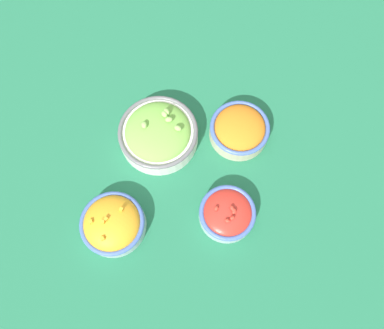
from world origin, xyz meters
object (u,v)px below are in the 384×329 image
at_px(bowl_lettuce, 158,133).
at_px(bowl_squash, 113,224).
at_px(bowl_carrots, 239,129).
at_px(bowl_cherry_tomatoes, 227,213).

relative_size(bowl_lettuce, bowl_squash, 1.32).
xyz_separation_m(bowl_lettuce, bowl_carrots, (-0.08, 0.20, -0.00)).
xyz_separation_m(bowl_lettuce, bowl_cherry_tomatoes, (0.14, 0.23, -0.01)).
bearing_deg(bowl_cherry_tomatoes, bowl_carrots, -170.80).
height_order(bowl_lettuce, bowl_carrots, bowl_lettuce).
relative_size(bowl_cherry_tomatoes, bowl_carrots, 0.88).
xyz_separation_m(bowl_lettuce, bowl_squash, (0.25, -0.02, -0.01)).
bearing_deg(bowl_carrots, bowl_lettuce, -67.08).
relative_size(bowl_lettuce, bowl_carrots, 1.32).
bearing_deg(bowl_carrots, bowl_cherry_tomatoes, 9.20).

